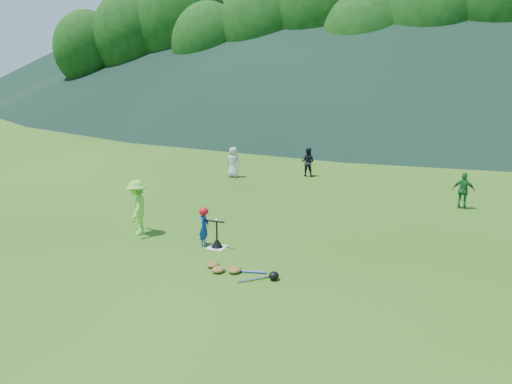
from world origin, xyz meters
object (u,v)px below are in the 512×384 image
Objects in this scene: fielder_c at (464,191)px; fielder_b at (308,162)px; batter_child at (204,227)px; adult_coach at (137,207)px; fielder_a at (233,162)px; batting_tee at (217,243)px; home_plate at (217,247)px; equipment_pile at (235,270)px.

fielder_b is at bearing -19.51° from fielder_c.
adult_coach reaches higher than batter_child.
batting_tee is (3.37, -7.89, -0.51)m from fielder_a.
fielder_a reaches higher than home_plate.
fielder_a is 1.05× the size of fielder_b.
fielder_c is (5.63, 6.47, 0.59)m from home_plate.
adult_coach is (-2.51, 0.12, 0.75)m from home_plate.
home_plate is 0.35× the size of fielder_a.
equipment_pile is (1.11, -1.28, 0.06)m from home_plate.
fielder_b is 6.83m from fielder_c.
fielder_b reaches higher than batting_tee.
fielder_c is at bearing 59.77° from equipment_pile.
fielder_b is (2.80, 1.44, -0.03)m from fielder_a.
fielder_b reaches higher than fielder_c.
batting_tee is 1.70m from equipment_pile.
fielder_c is (9.00, -1.42, -0.04)m from fielder_a.
fielder_b is (-0.57, 9.34, 0.60)m from home_plate.
batting_tee is at bearing 60.84° from adult_coach.
fielder_b is 1.79× the size of batting_tee.
fielder_c is at bearing 48.96° from home_plate.
fielder_c is at bearing -53.06° from batter_child.
batting_tee is at bearing -104.99° from batter_child.
fielder_c reaches higher than home_plate.
fielder_b is at bearing 93.50° from batting_tee.
fielder_c is (8.14, 6.34, -0.16)m from adult_coach.
equipment_pile is at bearing -141.20° from batter_child.
fielder_c is at bearing 101.59° from adult_coach.
fielder_c is 8.98m from equipment_pile.
batter_child reaches higher than batting_tee.
batting_tee is (0.57, -9.34, -0.48)m from fielder_b.
batter_child is 0.77× the size of fielder_a.
batter_child is at bearing 112.49° from fielder_a.
fielder_a is at bearing 113.15° from batting_tee.
fielder_a is (-3.37, 7.89, 0.63)m from home_plate.
batter_child is at bearing 175.00° from home_plate.
adult_coach is 7.82m from fielder_a.
home_plate is 0.25× the size of equipment_pile.
fielder_b is at bearing 141.77° from adult_coach.
fielder_c reaches higher than equipment_pile.
fielder_b is 0.68× the size of equipment_pile.
adult_coach reaches higher than fielder_a.
batter_child is 0.83× the size of fielder_c.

